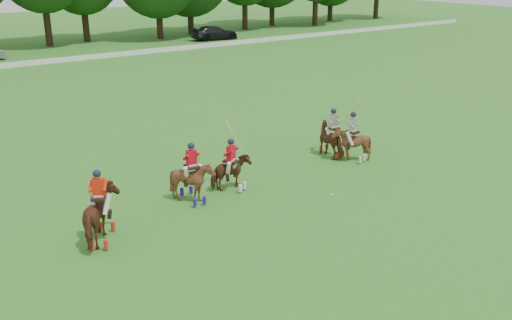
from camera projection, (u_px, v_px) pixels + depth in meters
ground at (293, 246)px, 18.30m from camera, size 180.00×180.00×0.00m
boundary_rail at (6, 65)px, 47.41m from camera, size 120.00×0.10×0.44m
car_right at (215, 33)px, 63.24m from camera, size 5.43×2.54×1.53m
polo_red_a at (101, 216)px, 18.33m from camera, size 1.94×2.32×2.48m
polo_red_b at (231, 172)px, 22.52m from camera, size 1.74×1.65×2.66m
polo_red_c at (192, 181)px, 21.40m from camera, size 1.42×1.57×2.33m
polo_stripe_a at (332, 139)px, 26.35m from camera, size 1.15×1.86×2.26m
polo_stripe_b at (352, 143)px, 25.72m from camera, size 1.64×1.74×2.82m
polo_ball at (332, 195)px, 22.10m from camera, size 0.09×0.09×0.09m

